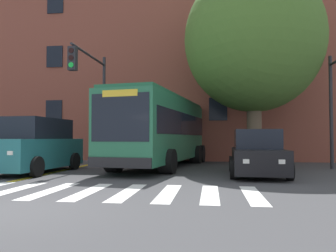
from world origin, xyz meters
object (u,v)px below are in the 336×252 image
(city_bus, at_px, (164,130))
(car_teal_near_lane, at_px, (36,147))
(car_black_far_lane, at_px, (257,154))
(car_navy_behind_bus, at_px, (189,145))
(street_tree_curbside_large, at_px, (253,41))
(traffic_light_overhead, at_px, (93,87))

(city_bus, bearing_deg, car_teal_near_lane, -143.79)
(car_black_far_lane, height_order, car_navy_behind_bus, car_navy_behind_bus)
(car_navy_behind_bus, bearing_deg, city_bus, -93.71)
(car_black_far_lane, bearing_deg, street_tree_curbside_large, 84.05)
(car_navy_behind_bus, height_order, traffic_light_overhead, traffic_light_overhead)
(car_teal_near_lane, xyz_separation_m, street_tree_curbside_large, (9.41, 4.19, 5.35))
(traffic_light_overhead, bearing_deg, street_tree_curbside_large, 12.62)
(car_black_far_lane, bearing_deg, city_bus, 140.33)
(street_tree_curbside_large, bearing_deg, city_bus, -172.02)
(city_bus, relative_size, car_teal_near_lane, 2.21)
(car_navy_behind_bus, xyz_separation_m, street_tree_curbside_large, (3.92, -9.12, 5.58))
(street_tree_curbside_large, bearing_deg, car_navy_behind_bus, 113.25)
(car_navy_behind_bus, relative_size, traffic_light_overhead, 0.73)
(car_black_far_lane, relative_size, car_navy_behind_bus, 1.07)
(city_bus, bearing_deg, street_tree_curbside_large, 7.98)
(car_teal_near_lane, height_order, traffic_light_overhead, traffic_light_overhead)
(city_bus, xyz_separation_m, traffic_light_overhead, (-3.35, -1.13, 2.10))
(street_tree_curbside_large, bearing_deg, traffic_light_overhead, -167.38)
(car_black_far_lane, xyz_separation_m, car_navy_behind_bus, (-3.50, 13.18, 0.04))
(traffic_light_overhead, xyz_separation_m, street_tree_curbside_large, (7.90, 1.77, 2.49))
(city_bus, bearing_deg, car_black_far_lane, -39.67)
(city_bus, bearing_deg, traffic_light_overhead, -161.34)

